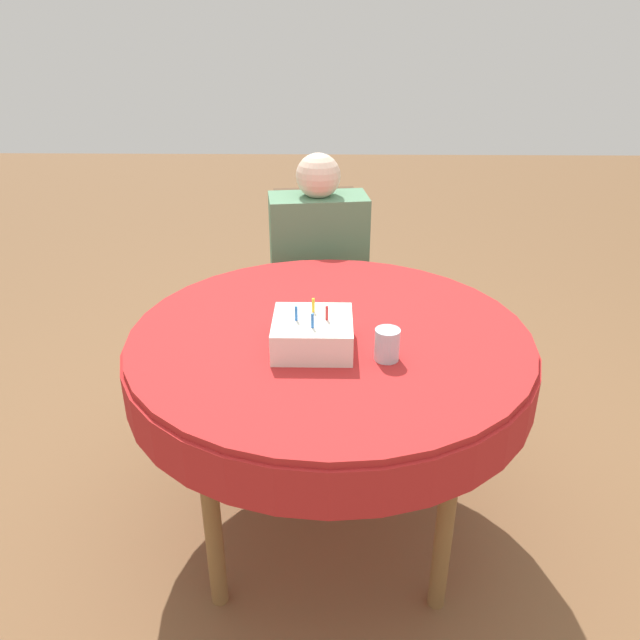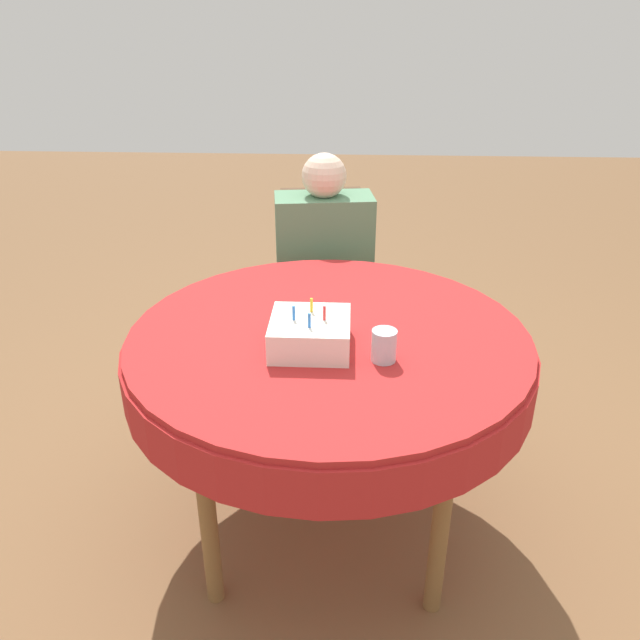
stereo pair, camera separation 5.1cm
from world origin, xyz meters
TOP-DOWN VIEW (x-y plane):
  - ground_plane at (0.00, 0.00)m, footprint 12.00×12.00m
  - dining_table at (0.00, 0.00)m, footprint 1.18×1.18m
  - chair at (-0.06, 0.88)m, footprint 0.42×0.42m
  - person at (-0.05, 0.79)m, footprint 0.41×0.33m
  - birthday_cake at (-0.05, -0.09)m, footprint 0.22×0.22m
  - drinking_glass at (0.15, -0.15)m, footprint 0.07×0.07m

SIDE VIEW (x-z plane):
  - ground_plane at x=0.00m, z-range 0.00..0.00m
  - chair at x=-0.06m, z-range 0.03..0.93m
  - person at x=-0.05m, z-range 0.11..1.19m
  - dining_table at x=0.00m, z-range 0.28..1.02m
  - birthday_cake at x=-0.05m, z-range 0.72..0.84m
  - drinking_glass at x=0.15m, z-range 0.74..0.82m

